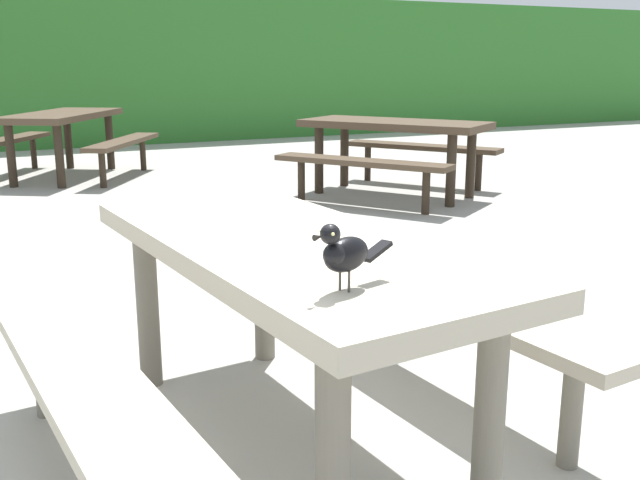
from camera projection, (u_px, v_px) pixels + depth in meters
name	position (u px, v px, depth m)	size (l,w,h in m)	color
ground_plane	(254.00, 432.00, 2.65)	(60.00, 60.00, 0.00)	#A3A099
hedge_wall	(10.00, 69.00, 11.57)	(28.00, 2.11, 2.37)	#2D6B28
picnic_table_foreground	(288.00, 290.00, 2.48)	(1.83, 1.86, 0.74)	#B2A893
bird_grackle	(343.00, 252.00, 1.84)	(0.28, 0.13, 0.18)	black
picnic_table_mid_left	(63.00, 129.00, 8.31)	(2.33, 2.34, 0.74)	#473828
picnic_table_far_centre	(394.00, 140.00, 7.19)	(2.34, 2.35, 0.74)	#473828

